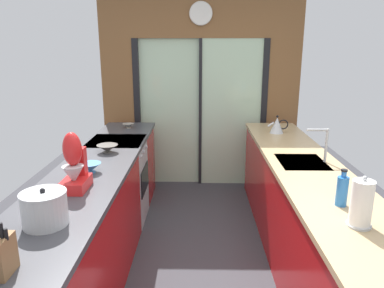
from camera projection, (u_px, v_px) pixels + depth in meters
name	position (u px, v px, depth m)	size (l,w,h in m)	color
ground_plane	(200.00, 251.00, 3.50)	(5.04, 7.60, 0.02)	#38383D
back_wall_unit	(200.00, 75.00, 4.83)	(2.64, 0.12, 2.70)	brown
left_counter_run	(89.00, 230.00, 2.94)	(0.62, 3.80, 0.92)	#AD0C0F
right_counter_run	(308.00, 222.00, 3.07)	(0.62, 3.80, 0.92)	#AD0C0F
sink_faucet	(323.00, 140.00, 3.14)	(0.19, 0.02, 0.30)	#B7BABC
oven_range	(118.00, 181.00, 4.02)	(0.60, 0.60, 0.92)	#B7BABC
mixing_bowl_near	(90.00, 168.00, 2.91)	(0.18, 0.18, 0.08)	teal
mixing_bowl_mid	(107.00, 148.00, 3.45)	(0.20, 0.20, 0.08)	#514C47
mixing_bowl_far	(128.00, 126.00, 4.47)	(0.14, 0.14, 0.06)	gray
knife_block	(1.00, 255.00, 1.60)	(0.09, 0.14, 0.25)	brown
stand_mixer	(75.00, 168.00, 2.54)	(0.17, 0.27, 0.42)	red
stock_pot	(44.00, 209.00, 2.05)	(0.26, 0.26, 0.22)	#B7BABC
kettle	(277.00, 125.00, 4.22)	(0.24, 0.16, 0.21)	#B7BABC
soap_bottle_far	(342.00, 190.00, 2.30)	(0.07, 0.07, 0.24)	#286BB7
paper_towel_roll	(361.00, 204.00, 2.02)	(0.14, 0.14, 0.30)	#B7BABC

